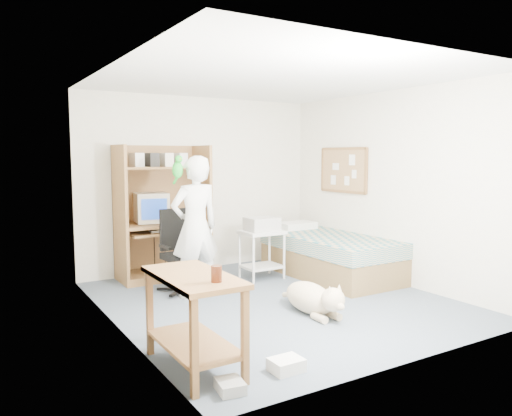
# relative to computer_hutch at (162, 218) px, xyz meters

# --- Properties ---
(floor) EXTENTS (4.00, 4.00, 0.00)m
(floor) POSITION_rel_computer_hutch_xyz_m (0.70, -1.74, -0.82)
(floor) COLOR #4C5968
(floor) RESTS_ON ground
(wall_back) EXTENTS (3.60, 0.02, 2.50)m
(wall_back) POSITION_rel_computer_hutch_xyz_m (0.70, 0.26, 0.43)
(wall_back) COLOR silver
(wall_back) RESTS_ON floor
(wall_right) EXTENTS (0.02, 4.00, 2.50)m
(wall_right) POSITION_rel_computer_hutch_xyz_m (2.50, -1.74, 0.43)
(wall_right) COLOR silver
(wall_right) RESTS_ON floor
(wall_left) EXTENTS (0.02, 4.00, 2.50)m
(wall_left) POSITION_rel_computer_hutch_xyz_m (-1.10, -1.74, 0.43)
(wall_left) COLOR silver
(wall_left) RESTS_ON floor
(ceiling) EXTENTS (3.60, 4.00, 0.02)m
(ceiling) POSITION_rel_computer_hutch_xyz_m (0.70, -1.74, 1.68)
(ceiling) COLOR white
(ceiling) RESTS_ON wall_back
(computer_hutch) EXTENTS (1.20, 0.63, 1.80)m
(computer_hutch) POSITION_rel_computer_hutch_xyz_m (0.00, 0.00, 0.00)
(computer_hutch) COLOR brown
(computer_hutch) RESTS_ON floor
(bed) EXTENTS (1.02, 2.02, 0.66)m
(bed) POSITION_rel_computer_hutch_xyz_m (2.00, -1.12, -0.53)
(bed) COLOR brown
(bed) RESTS_ON floor
(side_desk) EXTENTS (0.50, 1.00, 0.75)m
(side_desk) POSITION_rel_computer_hutch_xyz_m (-0.85, -2.94, -0.33)
(side_desk) COLOR brown
(side_desk) RESTS_ON floor
(corkboard) EXTENTS (0.04, 0.94, 0.66)m
(corkboard) POSITION_rel_computer_hutch_xyz_m (2.47, -0.84, 0.63)
(corkboard) COLOR #946442
(corkboard) RESTS_ON wall_right
(office_chair) EXTENTS (0.56, 0.56, 1.00)m
(office_chair) POSITION_rel_computer_hutch_xyz_m (-0.06, -0.80, -0.46)
(office_chair) COLOR black
(office_chair) RESTS_ON floor
(person) EXTENTS (0.63, 0.44, 1.66)m
(person) POSITION_rel_computer_hutch_xyz_m (-0.01, -1.10, 0.01)
(person) COLOR white
(person) RESTS_ON floor
(parrot) EXTENTS (0.12, 0.21, 0.34)m
(parrot) POSITION_rel_computer_hutch_xyz_m (-0.21, -1.09, 0.70)
(parrot) COLOR #13851E
(parrot) RESTS_ON person
(dog) EXTENTS (0.35, 1.05, 0.39)m
(dog) POSITION_rel_computer_hutch_xyz_m (0.77, -2.34, -0.65)
(dog) COLOR #D4B68E
(dog) RESTS_ON floor
(printer_cart) EXTENTS (0.55, 0.44, 0.65)m
(printer_cart) POSITION_rel_computer_hutch_xyz_m (1.13, -0.75, -0.39)
(printer_cart) COLOR silver
(printer_cart) RESTS_ON floor
(printer) EXTENTS (0.42, 0.32, 0.18)m
(printer) POSITION_rel_computer_hutch_xyz_m (1.13, -0.75, -0.08)
(printer) COLOR #A9A9A4
(printer) RESTS_ON printer_cart
(crt_monitor) EXTENTS (0.48, 0.50, 0.39)m
(crt_monitor) POSITION_rel_computer_hutch_xyz_m (-0.15, 0.01, 0.15)
(crt_monitor) COLOR beige
(crt_monitor) RESTS_ON computer_hutch
(keyboard) EXTENTS (0.46, 0.20, 0.03)m
(keyboard) POSITION_rel_computer_hutch_xyz_m (0.00, -0.16, -0.15)
(keyboard) COLOR beige
(keyboard) RESTS_ON computer_hutch
(pencil_cup) EXTENTS (0.08, 0.08, 0.12)m
(pencil_cup) POSITION_rel_computer_hutch_xyz_m (0.38, -0.09, -0.00)
(pencil_cup) COLOR gold
(pencil_cup) RESTS_ON computer_hutch
(drink_glass) EXTENTS (0.08, 0.08, 0.12)m
(drink_glass) POSITION_rel_computer_hutch_xyz_m (-0.80, -3.24, -0.01)
(drink_glass) COLOR #3B1709
(drink_glass) RESTS_ON side_desk
(floor_box_a) EXTENTS (0.25, 0.20, 0.10)m
(floor_box_a) POSITION_rel_computer_hutch_xyz_m (-0.27, -3.36, -0.77)
(floor_box_a) COLOR white
(floor_box_a) RESTS_ON floor
(floor_box_b) EXTENTS (0.21, 0.25, 0.08)m
(floor_box_b) POSITION_rel_computer_hutch_xyz_m (-0.80, -3.43, -0.78)
(floor_box_b) COLOR #B8B8B3
(floor_box_b) RESTS_ON floor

